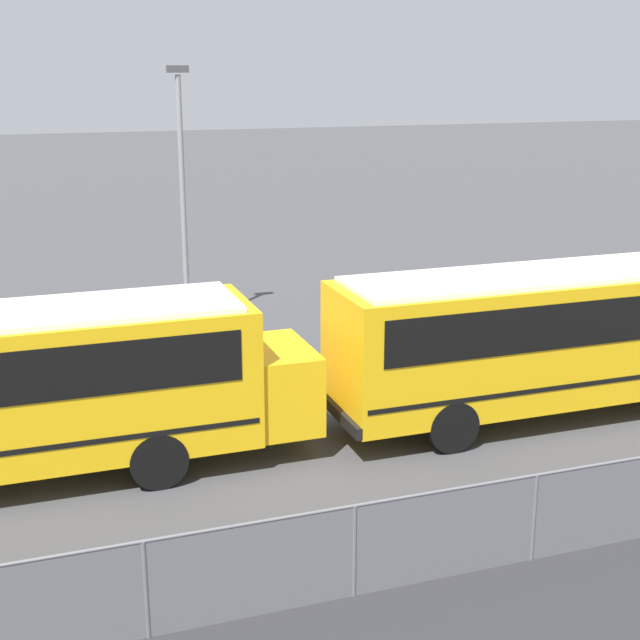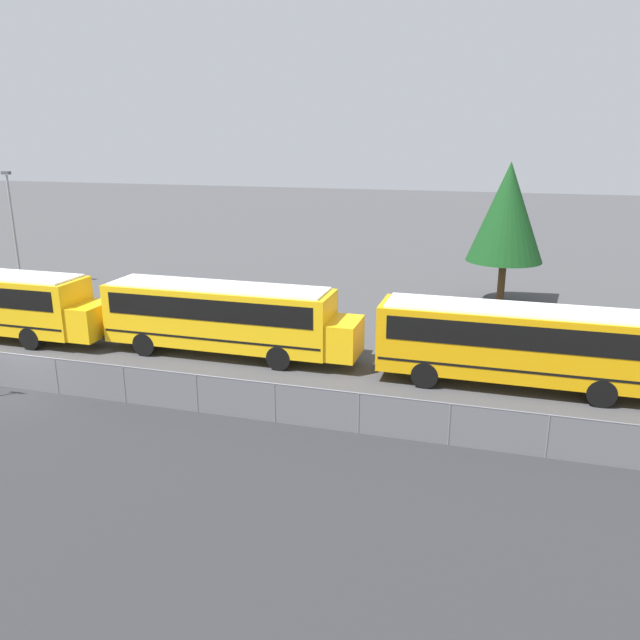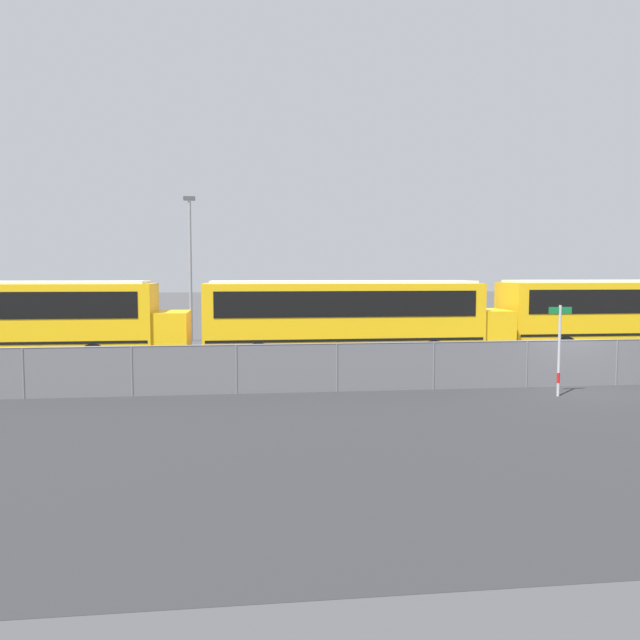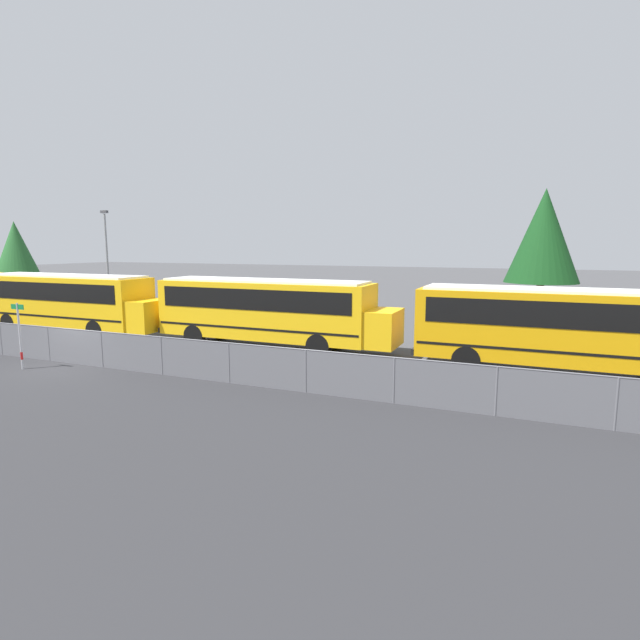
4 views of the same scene
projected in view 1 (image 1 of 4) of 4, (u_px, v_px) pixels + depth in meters
school_bus_3 at (575, 328)px, 19.75m from camera, size 12.01×2.48×3.32m
light_pole at (182, 188)px, 25.69m from camera, size 0.60×0.24×7.60m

